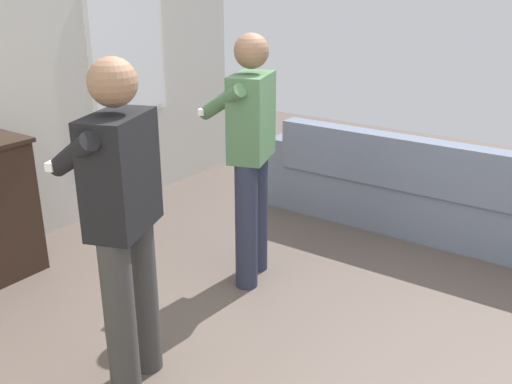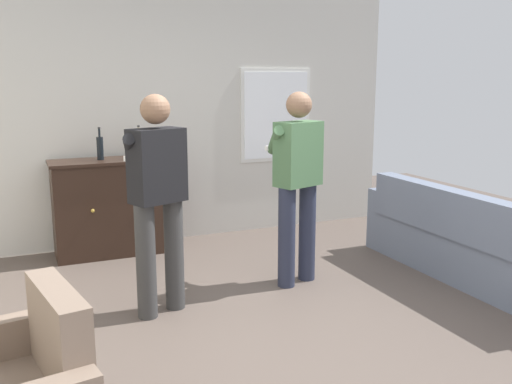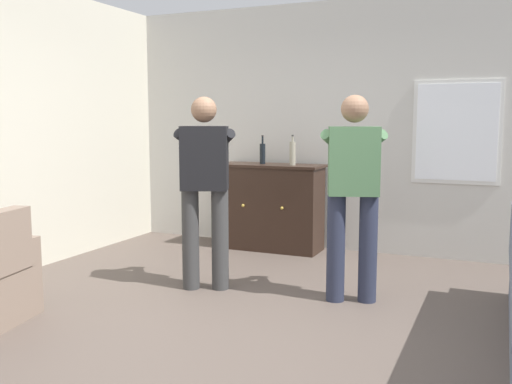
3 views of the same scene
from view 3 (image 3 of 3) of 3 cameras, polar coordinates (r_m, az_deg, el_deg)
name	(u,v)px [view 3 (image 3 of 3)]	position (r m, az deg, el deg)	size (l,w,h in m)	color
ground	(249,322)	(4.32, -0.73, -12.85)	(10.40, 10.40, 0.00)	brown
wall_back_with_window	(348,127)	(6.56, 9.14, 6.39)	(5.20, 0.15, 2.80)	beige
sideboard_cabinet	(270,207)	(6.55, 1.42, -1.48)	(1.21, 0.49, 0.98)	black
bottle_wine_green	(263,153)	(6.53, 0.66, 3.91)	(0.07, 0.07, 0.33)	black
bottle_liquor_amber	(293,153)	(6.35, 3.68, 3.91)	(0.07, 0.07, 0.34)	gray
person_standing_left	(205,183)	(4.96, -5.14, 0.89)	(0.52, 0.52, 1.68)	#383838
person_standing_right	(353,188)	(4.66, 9.68, 0.41)	(0.53, 0.52, 1.68)	#282D42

